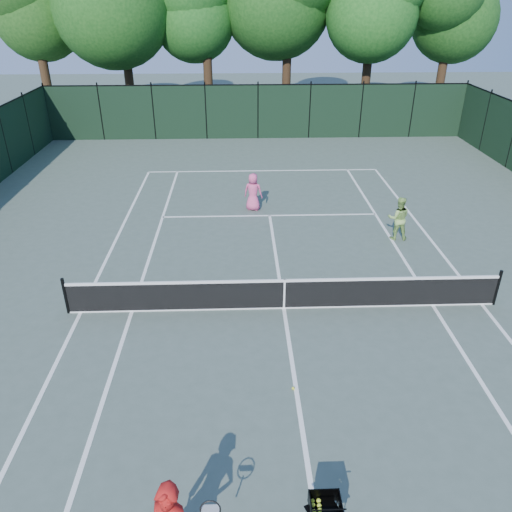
{
  "coord_description": "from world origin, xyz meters",
  "views": [
    {
      "loc": [
        -1.17,
        -11.31,
        7.62
      ],
      "look_at": [
        -0.72,
        1.0,
        1.1
      ],
      "focal_mm": 35.0,
      "sensor_mm": 36.0,
      "label": 1
    }
  ],
  "objects_px": {
    "player_pink": "(253,192)",
    "ball_hopper": "(326,509)",
    "loose_ball_midcourt": "(293,388)",
    "player_green": "(398,218)"
  },
  "relations": [
    {
      "from": "player_pink",
      "to": "loose_ball_midcourt",
      "type": "distance_m",
      "value": 10.22
    },
    {
      "from": "player_pink",
      "to": "player_green",
      "type": "bearing_deg",
      "value": 164.34
    },
    {
      "from": "player_green",
      "to": "loose_ball_midcourt",
      "type": "xyz_separation_m",
      "value": [
        -4.35,
        -7.38,
        -0.73
      ]
    },
    {
      "from": "player_pink",
      "to": "ball_hopper",
      "type": "bearing_deg",
      "value": 106.91
    },
    {
      "from": "ball_hopper",
      "to": "loose_ball_midcourt",
      "type": "height_order",
      "value": "ball_hopper"
    },
    {
      "from": "player_pink",
      "to": "loose_ball_midcourt",
      "type": "bearing_deg",
      "value": 107.2
    },
    {
      "from": "ball_hopper",
      "to": "loose_ball_midcourt",
      "type": "bearing_deg",
      "value": 71.24
    },
    {
      "from": "loose_ball_midcourt",
      "to": "player_green",
      "type": "bearing_deg",
      "value": 59.45
    },
    {
      "from": "player_pink",
      "to": "ball_hopper",
      "type": "distance_m",
      "value": 13.58
    },
    {
      "from": "ball_hopper",
      "to": "loose_ball_midcourt",
      "type": "distance_m",
      "value": 3.46
    }
  ]
}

